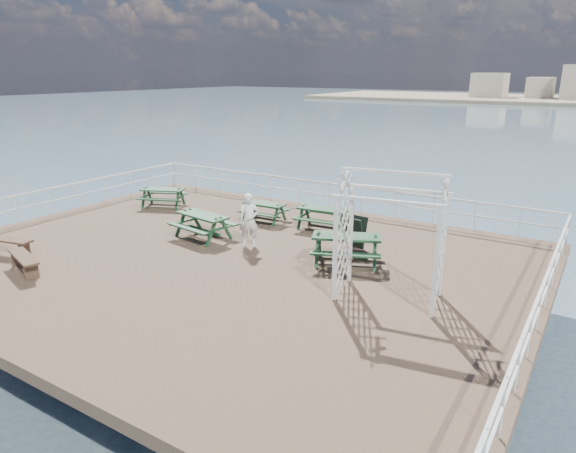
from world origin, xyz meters
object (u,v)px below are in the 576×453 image
at_px(picnic_table_a, 163,194).
at_px(picnic_table_b, 264,208).
at_px(picnic_table_c, 323,214).
at_px(flat_bench_far, 7,242).
at_px(flat_bench_near, 24,260).
at_px(trellis_arbor, 390,243).
at_px(picnic_table_d, 203,221).
at_px(person, 249,220).
at_px(picnic_table_e, 347,243).

bearing_deg(picnic_table_a, picnic_table_b, -17.04).
bearing_deg(picnic_table_c, flat_bench_far, -138.10).
relative_size(flat_bench_near, trellis_arbor, 0.55).
xyz_separation_m(picnic_table_d, person, (1.86, 0.15, 0.27)).
bearing_deg(flat_bench_near, flat_bench_far, 179.23).
height_order(picnic_table_a, picnic_table_d, picnic_table_d).
bearing_deg(picnic_table_a, flat_bench_far, -111.35).
bearing_deg(flat_bench_far, picnic_table_d, 35.23).
distance_m(picnic_table_e, flat_bench_near, 9.28).
bearing_deg(person, flat_bench_near, -157.92).
relative_size(picnic_table_b, picnic_table_c, 0.85).
bearing_deg(flat_bench_far, flat_bench_near, -30.46).
relative_size(picnic_table_b, flat_bench_far, 0.91).
bearing_deg(trellis_arbor, picnic_table_b, 139.48).
bearing_deg(flat_bench_near, picnic_table_e, 53.90).
xyz_separation_m(picnic_table_c, picnic_table_e, (2.24, -2.65, 0.06)).
relative_size(flat_bench_far, trellis_arbor, 0.56).
distance_m(picnic_table_a, person, 6.52).
relative_size(picnic_table_a, picnic_table_c, 1.13).
height_order(picnic_table_b, picnic_table_d, picnic_table_d).
relative_size(picnic_table_e, trellis_arbor, 0.76).
relative_size(picnic_table_d, trellis_arbor, 0.66).
bearing_deg(picnic_table_d, flat_bench_near, -104.08).
relative_size(picnic_table_d, flat_bench_near, 1.21).
height_order(picnic_table_c, flat_bench_far, picnic_table_c).
xyz_separation_m(flat_bench_near, trellis_arbor, (9.37, 3.94, 1.07)).
bearing_deg(flat_bench_near, picnic_table_a, 122.57).
relative_size(picnic_table_b, person, 0.94).
height_order(picnic_table_b, trellis_arbor, trellis_arbor).
height_order(picnic_table_b, flat_bench_near, picnic_table_b).
relative_size(picnic_table_c, picnic_table_d, 0.90).
bearing_deg(picnic_table_b, flat_bench_near, -110.81).
relative_size(picnic_table_c, picnic_table_e, 0.78).
distance_m(picnic_table_c, picnic_table_d, 4.30).
bearing_deg(picnic_table_e, flat_bench_far, -175.19).
bearing_deg(picnic_table_b, flat_bench_far, -123.96).
xyz_separation_m(flat_bench_far, trellis_arbor, (11.26, 3.34, 1.07)).
bearing_deg(picnic_table_a, picnic_table_d, -51.59).
relative_size(picnic_table_a, flat_bench_far, 1.20).
bearing_deg(picnic_table_d, trellis_arbor, -0.37).
height_order(picnic_table_e, flat_bench_far, picnic_table_e).
xyz_separation_m(picnic_table_b, flat_bench_near, (-2.77, -7.97, -0.13)).
bearing_deg(flat_bench_far, person, 25.51).
relative_size(picnic_table_a, picnic_table_d, 1.01).
height_order(flat_bench_near, trellis_arbor, trellis_arbor).
xyz_separation_m(picnic_table_a, person, (6.13, -2.18, 0.32)).
xyz_separation_m(picnic_table_e, trellis_arbor, (1.96, -1.63, 0.82)).
bearing_deg(person, picnic_table_b, 85.00).
xyz_separation_m(picnic_table_c, picnic_table_d, (-2.98, -3.10, 0.04)).
distance_m(picnic_table_b, picnic_table_d, 2.90).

